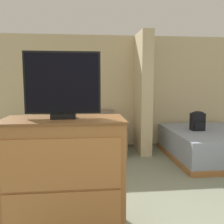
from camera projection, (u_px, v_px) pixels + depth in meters
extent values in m
cube|color=#CCB78E|center=(120.00, 93.00, 5.87)|extent=(6.82, 0.12, 2.60)
cube|color=#70644E|center=(121.00, 146.00, 5.96)|extent=(6.82, 0.02, 0.06)
cube|color=brown|center=(81.00, 91.00, 5.70)|extent=(0.56, 0.02, 0.35)
cube|color=#9E845B|center=(81.00, 91.00, 5.68)|extent=(0.49, 0.01, 0.28)
cube|color=#CCB78E|center=(143.00, 93.00, 5.45)|extent=(0.24, 0.83, 2.60)
cube|color=gray|center=(82.00, 144.00, 5.40)|extent=(1.48, 0.84, 0.43)
cube|color=gray|center=(82.00, 121.00, 5.66)|extent=(1.48, 0.20, 0.47)
cube|color=gray|center=(42.00, 145.00, 5.32)|extent=(0.20, 0.84, 0.43)
cylinder|color=gray|center=(42.00, 133.00, 5.28)|extent=(0.22, 0.84, 0.22)
cube|color=gray|center=(120.00, 143.00, 5.49)|extent=(0.20, 0.84, 0.43)
cylinder|color=gray|center=(120.00, 131.00, 5.46)|extent=(0.22, 0.84, 0.22)
cube|color=gray|center=(64.00, 133.00, 5.28)|extent=(0.72, 0.60, 0.10)
cube|color=gray|center=(99.00, 132.00, 5.36)|extent=(0.72, 0.60, 0.10)
cube|color=#996033|center=(82.00, 147.00, 4.38)|extent=(0.66, 0.50, 0.04)
cylinder|color=#996033|center=(64.00, 163.00, 4.18)|extent=(0.04, 0.04, 0.41)
cylinder|color=#996033|center=(99.00, 162.00, 4.24)|extent=(0.04, 0.04, 0.41)
cylinder|color=#996033|center=(66.00, 156.00, 4.59)|extent=(0.04, 0.04, 0.41)
cylinder|color=#996033|center=(98.00, 155.00, 4.65)|extent=(0.04, 0.04, 0.41)
cube|color=#996033|center=(29.00, 131.00, 5.23)|extent=(0.43, 0.43, 0.04)
cylinder|color=#996033|center=(18.00, 146.00, 5.06)|extent=(0.04, 0.04, 0.51)
cylinder|color=#996033|center=(37.00, 146.00, 5.10)|extent=(0.04, 0.04, 0.51)
cylinder|color=#996033|center=(23.00, 142.00, 5.43)|extent=(0.04, 0.04, 0.51)
cylinder|color=#996033|center=(40.00, 141.00, 5.47)|extent=(0.04, 0.04, 0.51)
cylinder|color=tan|center=(29.00, 128.00, 5.22)|extent=(0.12, 0.12, 0.10)
cylinder|color=tan|center=(29.00, 123.00, 5.21)|extent=(0.02, 0.02, 0.10)
cone|color=beige|center=(28.00, 115.00, 5.19)|extent=(0.34, 0.34, 0.25)
cube|color=#996033|center=(65.00, 178.00, 2.54)|extent=(1.18, 0.56, 1.19)
cube|color=brown|center=(64.00, 119.00, 2.47)|extent=(1.20, 0.58, 0.02)
cube|color=#AB6C39|center=(62.00, 165.00, 2.23)|extent=(1.08, 0.01, 0.48)
cube|color=#AB6C39|center=(63.00, 217.00, 2.29)|extent=(1.08, 0.01, 0.48)
cube|color=black|center=(64.00, 116.00, 2.46)|extent=(0.24, 0.16, 0.05)
cube|color=black|center=(63.00, 83.00, 2.42)|extent=(0.73, 0.04, 0.60)
cube|color=black|center=(63.00, 83.00, 2.40)|extent=(0.69, 0.01, 0.56)
cube|color=#996033|center=(209.00, 156.00, 5.11)|extent=(1.62, 1.96, 0.10)
cube|color=#8993A8|center=(210.00, 142.00, 5.08)|extent=(1.58, 1.92, 0.47)
cube|color=white|center=(194.00, 126.00, 5.79)|extent=(1.46, 0.36, 0.10)
cube|color=black|center=(197.00, 122.00, 5.08)|extent=(0.27, 0.17, 0.35)
cube|color=black|center=(200.00, 126.00, 4.99)|extent=(0.20, 0.03, 0.15)
ellipsoid|color=black|center=(198.00, 113.00, 5.06)|extent=(0.25, 0.17, 0.08)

